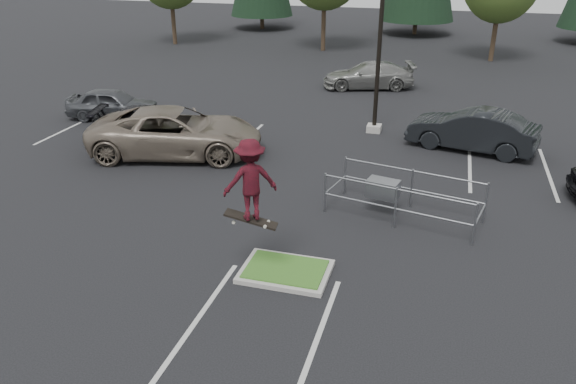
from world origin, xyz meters
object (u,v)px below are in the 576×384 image
(skateboarder, at_px, (250,180))
(car_l_tan, at_px, (174,132))
(light_pole, at_px, (381,24))
(car_l_black, at_px, (154,125))
(car_r_charc, at_px, (472,130))
(car_far_silver, at_px, (370,75))
(cart_corral, at_px, (388,189))
(car_l_grey, at_px, (112,104))

(skateboarder, height_order, car_l_tan, skateboarder)
(light_pole, relative_size, car_l_black, 2.03)
(light_pole, bearing_deg, car_l_black, -155.62)
(car_r_charc, bearing_deg, car_far_silver, -135.92)
(light_pole, distance_m, car_l_tan, 9.35)
(skateboarder, height_order, car_r_charc, skateboarder)
(cart_corral, distance_m, car_l_black, 10.79)
(car_r_charc, xyz_separation_m, car_far_silver, (-5.38, 8.96, -0.09))
(car_l_tan, height_order, car_far_silver, car_l_tan)
(skateboarder, bearing_deg, car_l_grey, -78.14)
(skateboarder, relative_size, car_l_grey, 0.53)
(cart_corral, xyz_separation_m, car_l_grey, (-13.50, 6.49, -0.10))
(light_pole, height_order, car_l_grey, light_pole)
(light_pole, distance_m, car_r_charc, 5.61)
(skateboarder, height_order, car_far_silver, skateboarder)
(skateboarder, xyz_separation_m, car_l_black, (-7.25, 8.49, -1.89))
(cart_corral, xyz_separation_m, car_l_black, (-10.00, 4.04, -0.08))
(car_l_tan, distance_m, car_far_silver, 13.93)
(car_l_grey, height_order, car_far_silver, car_far_silver)
(light_pole, xyz_separation_m, car_l_grey, (-12.00, -1.40, -3.85))
(car_l_grey, relative_size, car_r_charc, 0.84)
(skateboarder, bearing_deg, light_pole, -128.42)
(skateboarder, height_order, car_l_grey, skateboarder)
(car_l_black, relative_size, car_far_silver, 0.99)
(light_pole, xyz_separation_m, skateboarder, (-1.25, -12.34, -1.95))
(light_pole, xyz_separation_m, cart_corral, (1.50, -7.89, -3.76))
(cart_corral, xyz_separation_m, car_far_silver, (-2.88, 15.64, -0.07))
(light_pole, height_order, car_l_black, light_pole)
(car_l_tan, bearing_deg, car_l_black, 38.68)
(light_pole, relative_size, car_l_grey, 2.44)
(skateboarder, distance_m, car_far_silver, 20.18)
(car_l_grey, bearing_deg, skateboarder, -145.24)
(car_r_charc, relative_size, car_far_silver, 0.99)
(car_l_tan, bearing_deg, car_l_grey, 40.38)
(skateboarder, bearing_deg, car_far_silver, -122.26)
(car_l_black, bearing_deg, light_pole, -78.47)
(car_r_charc, bearing_deg, cart_corral, -7.41)
(cart_corral, bearing_deg, car_l_tan, 173.33)
(car_l_tan, relative_size, car_r_charc, 1.32)
(skateboarder, bearing_deg, car_l_black, -82.15)
(light_pole, xyz_separation_m, car_far_silver, (-1.38, 7.75, -3.83))
(car_l_black, distance_m, car_l_grey, 4.27)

